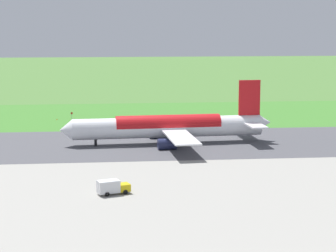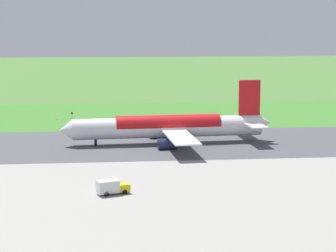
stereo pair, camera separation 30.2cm
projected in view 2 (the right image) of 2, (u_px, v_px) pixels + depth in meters
ground_plane at (150, 144)px, 159.64m from camera, size 800.00×800.00×0.00m
runway_asphalt at (150, 144)px, 159.64m from camera, size 600.00×40.74×0.06m
apron_concrete at (185, 234)px, 91.72m from camera, size 440.00×110.00×0.05m
grass_verge_foreground at (141, 119)px, 199.42m from camera, size 600.00×80.00×0.04m
airliner_main at (169, 127)px, 159.43m from camera, size 54.14×44.29×15.88m
service_truck_baggage at (112, 187)px, 112.65m from camera, size 6.21×3.96×2.65m
no_stopping_sign at (72, 115)px, 199.40m from camera, size 0.60×0.10×2.28m
traffic_cone_orange at (57, 119)px, 198.23m from camera, size 0.40×0.40×0.55m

